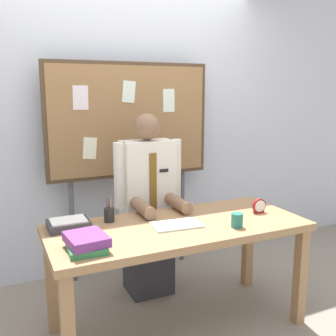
# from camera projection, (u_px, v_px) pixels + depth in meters

# --- Properties ---
(ground_plane) EXTENTS (12.00, 12.00, 0.00)m
(ground_plane) POSITION_uv_depth(u_px,v_px,m) (178.00, 326.00, 2.73)
(ground_plane) COLOR gray
(back_wall) EXTENTS (6.40, 0.08, 2.70)m
(back_wall) POSITION_uv_depth(u_px,v_px,m) (122.00, 121.00, 3.49)
(back_wall) COLOR silver
(back_wall) RESTS_ON ground_plane
(desk) EXTENTS (1.71, 0.73, 0.74)m
(desk) POSITION_uv_depth(u_px,v_px,m) (178.00, 237.00, 2.60)
(desk) COLOR #9E754C
(desk) RESTS_ON ground_plane
(person) EXTENTS (0.55, 0.56, 1.44)m
(person) POSITION_uv_depth(u_px,v_px,m) (148.00, 212.00, 3.08)
(person) COLOR #2D2D33
(person) RESTS_ON ground_plane
(bulletin_board) EXTENTS (1.42, 0.09, 1.85)m
(bulletin_board) POSITION_uv_depth(u_px,v_px,m) (130.00, 123.00, 3.31)
(bulletin_board) COLOR #4C3823
(bulletin_board) RESTS_ON ground_plane
(book_stack) EXTENTS (0.23, 0.27, 0.09)m
(book_stack) POSITION_uv_depth(u_px,v_px,m) (86.00, 242.00, 2.16)
(book_stack) COLOR #337F47
(book_stack) RESTS_ON desk
(open_notebook) EXTENTS (0.33, 0.22, 0.01)m
(open_notebook) POSITION_uv_depth(u_px,v_px,m) (176.00, 225.00, 2.56)
(open_notebook) COLOR silver
(open_notebook) RESTS_ON desk
(desk_clock) EXTENTS (0.11, 0.04, 0.11)m
(desk_clock) POSITION_uv_depth(u_px,v_px,m) (259.00, 207.00, 2.82)
(desk_clock) COLOR maroon
(desk_clock) RESTS_ON desk
(coffee_mug) EXTENTS (0.08, 0.08, 0.09)m
(coffee_mug) POSITION_uv_depth(u_px,v_px,m) (237.00, 220.00, 2.53)
(coffee_mug) COLOR #267266
(coffee_mug) RESTS_ON desk
(pen_holder) EXTENTS (0.07, 0.07, 0.16)m
(pen_holder) POSITION_uv_depth(u_px,v_px,m) (109.00, 215.00, 2.63)
(pen_holder) COLOR #262626
(pen_holder) RESTS_ON desk
(paper_tray) EXTENTS (0.26, 0.20, 0.06)m
(paper_tray) POSITION_uv_depth(u_px,v_px,m) (68.00, 224.00, 2.51)
(paper_tray) COLOR #333338
(paper_tray) RESTS_ON desk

